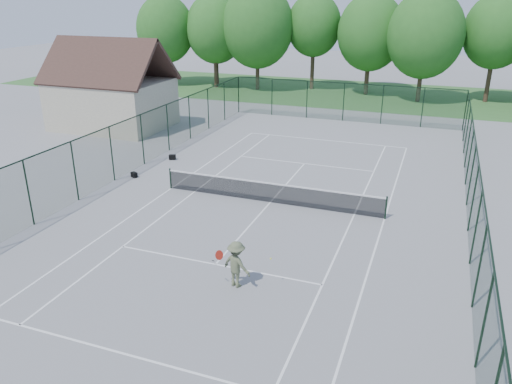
% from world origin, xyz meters
% --- Properties ---
extents(ground, '(140.00, 140.00, 0.00)m').
position_xyz_m(ground, '(0.00, 0.00, 0.00)').
color(ground, gray).
rests_on(ground, ground).
extents(grass_far, '(80.00, 16.00, 0.01)m').
position_xyz_m(grass_far, '(0.00, 30.00, 0.01)').
color(grass_far, '#3C7233').
rests_on(grass_far, ground).
extents(court_lines, '(11.05, 23.85, 0.01)m').
position_xyz_m(court_lines, '(0.00, 0.00, 0.00)').
color(court_lines, white).
rests_on(court_lines, ground).
extents(tennis_net, '(11.08, 0.08, 1.10)m').
position_xyz_m(tennis_net, '(0.00, 0.00, 0.58)').
color(tennis_net, black).
rests_on(tennis_net, ground).
extents(fence_enclosure, '(18.05, 36.05, 3.02)m').
position_xyz_m(fence_enclosure, '(0.00, 0.00, 1.56)').
color(fence_enclosure, '#1C3E25').
rests_on(fence_enclosure, ground).
extents(utility_building, '(8.60, 6.27, 6.63)m').
position_xyz_m(utility_building, '(-16.00, 10.00, 3.12)').
color(utility_building, beige).
rests_on(utility_building, ground).
extents(tree_line_far, '(39.40, 6.40, 9.70)m').
position_xyz_m(tree_line_far, '(0.00, 30.00, 5.99)').
color(tree_line_far, '#4A3326').
rests_on(tree_line_far, ground).
extents(sports_bag_a, '(0.42, 0.35, 0.29)m').
position_xyz_m(sports_bag_a, '(-8.26, 0.78, 0.15)').
color(sports_bag_a, black).
rests_on(sports_bag_a, ground).
extents(sports_bag_b, '(0.45, 0.35, 0.30)m').
position_xyz_m(sports_bag_b, '(-7.83, 4.33, 0.15)').
color(sports_bag_b, black).
rests_on(sports_bag_b, ground).
extents(tennis_player, '(2.01, 0.96, 1.70)m').
position_xyz_m(tennis_player, '(1.31, -7.48, 0.85)').
color(tennis_player, '#5D6545').
rests_on(tennis_player, ground).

